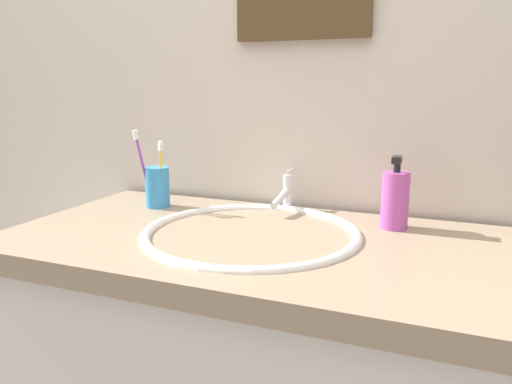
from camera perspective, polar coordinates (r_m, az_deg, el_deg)
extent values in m
cube|color=beige|center=(1.36, 5.52, 10.32)|extent=(2.32, 0.04, 2.40)
cube|color=gray|center=(1.10, 0.10, -6.37)|extent=(1.12, 0.59, 0.05)
ellipsoid|color=white|center=(1.13, -0.58, -6.85)|extent=(0.43, 0.43, 0.08)
torus|color=white|center=(1.11, -0.58, -4.83)|extent=(0.49, 0.49, 0.02)
cylinder|color=#595B60|center=(1.14, -0.58, -8.62)|extent=(0.03, 0.03, 0.01)
cylinder|color=silver|center=(1.33, 3.64, 0.04)|extent=(0.02, 0.02, 0.09)
cylinder|color=silver|center=(1.28, 2.86, -0.66)|extent=(0.02, 0.11, 0.04)
cylinder|color=silver|center=(1.34, 3.88, 2.41)|extent=(0.01, 0.05, 0.01)
cylinder|color=#338CCC|center=(1.37, -11.26, 0.56)|extent=(0.06, 0.06, 0.11)
cylinder|color=purple|center=(1.36, -12.75, 2.42)|extent=(0.03, 0.04, 0.19)
cube|color=white|center=(1.34, -13.66, 6.40)|extent=(0.02, 0.02, 0.03)
cylinder|color=yellow|center=(1.34, -10.95, 1.78)|extent=(0.03, 0.02, 0.17)
cube|color=white|center=(1.32, -10.94, 5.23)|extent=(0.02, 0.02, 0.03)
cylinder|color=#B24CA5|center=(1.19, 15.69, -0.94)|extent=(0.06, 0.06, 0.13)
cylinder|color=black|center=(1.17, 15.90, 2.69)|extent=(0.02, 0.02, 0.02)
cube|color=black|center=(1.16, 15.89, 3.58)|extent=(0.02, 0.04, 0.02)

